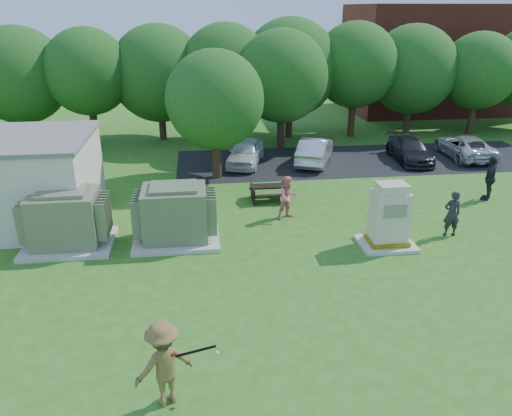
{
  "coord_description": "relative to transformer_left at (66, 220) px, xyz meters",
  "views": [
    {
      "loc": [
        -1.95,
        -11.87,
        7.73
      ],
      "look_at": [
        0.0,
        4.0,
        1.3
      ],
      "focal_mm": 35.0,
      "sensor_mm": 36.0,
      "label": 1
    }
  ],
  "objects": [
    {
      "name": "transformer_right",
      "position": [
        3.7,
        0.0,
        0.0
      ],
      "size": [
        3.0,
        2.4,
        2.07
      ],
      "color": "beige",
      "rests_on": "ground"
    },
    {
      "name": "car_silver_a",
      "position": [
        10.79,
        8.78,
        -0.28
      ],
      "size": [
        2.92,
        4.4,
        1.37
      ],
      "primitive_type": "imported",
      "rotation": [
        0.0,
        0.0,
        2.75
      ],
      "color": "silver",
      "rests_on": "ground"
    },
    {
      "name": "parking_strip",
      "position": [
        13.5,
        9.0,
        -0.96
      ],
      "size": [
        20.0,
        6.0,
        0.01
      ],
      "primitive_type": "cube",
      "color": "#232326",
      "rests_on": "ground"
    },
    {
      "name": "tree_row",
      "position": [
        8.25,
        14.0,
        3.18
      ],
      "size": [
        41.3,
        13.3,
        7.3
      ],
      "color": "#47301E",
      "rests_on": "ground"
    },
    {
      "name": "person_walking_right",
      "position": [
        16.96,
        2.5,
        -0.0
      ],
      "size": [
        1.12,
        1.15,
        1.94
      ],
      "primitive_type": "imported",
      "rotation": [
        0.0,
        0.0,
        3.97
      ],
      "color": "black",
      "rests_on": "ground"
    },
    {
      "name": "ground",
      "position": [
        6.5,
        -4.5,
        -0.97
      ],
      "size": [
        120.0,
        120.0,
        0.0
      ],
      "primitive_type": "plane",
      "color": "#2D6619",
      "rests_on": "ground"
    },
    {
      "name": "brick_building",
      "position": [
        24.5,
        22.5,
        3.03
      ],
      "size": [
        15.0,
        8.0,
        8.0
      ],
      "primitive_type": "cube",
      "color": "maroon",
      "rests_on": "ground"
    },
    {
      "name": "batting_equipment",
      "position": [
        4.31,
        -7.99,
        0.26
      ],
      "size": [
        1.13,
        0.39,
        0.32
      ],
      "color": "black",
      "rests_on": "ground"
    },
    {
      "name": "person_at_picnic",
      "position": [
        8.01,
        1.53,
        -0.11
      ],
      "size": [
        1.02,
        0.92,
        1.72
      ],
      "primitive_type": "imported",
      "rotation": [
        0.0,
        0.0,
        0.39
      ],
      "color": "#E5797D",
      "rests_on": "ground"
    },
    {
      "name": "transformer_left",
      "position": [
        0.0,
        0.0,
        0.0
      ],
      "size": [
        3.0,
        2.4,
        2.07
      ],
      "color": "beige",
      "rests_on": "ground"
    },
    {
      "name": "car_dark",
      "position": [
        15.98,
        8.55,
        -0.37
      ],
      "size": [
        1.93,
        4.23,
        1.2
      ],
      "primitive_type": "imported",
      "rotation": [
        0.0,
        0.0,
        -0.06
      ],
      "color": "black",
      "rests_on": "ground"
    },
    {
      "name": "car_silver_b",
      "position": [
        19.25,
        8.81,
        -0.35
      ],
      "size": [
        2.32,
        4.56,
        1.23
      ],
      "primitive_type": "imported",
      "rotation": [
        0.0,
        0.0,
        3.08
      ],
      "color": "silver",
      "rests_on": "ground"
    },
    {
      "name": "generator_cabinet",
      "position": [
        10.99,
        -1.33,
        0.03
      ],
      "size": [
        1.88,
        1.54,
        2.29
      ],
      "color": "beige",
      "rests_on": "ground"
    },
    {
      "name": "car_white",
      "position": [
        7.11,
        8.95,
        -0.31
      ],
      "size": [
        2.6,
        4.17,
        1.33
      ],
      "primitive_type": "imported",
      "rotation": [
        0.0,
        0.0,
        -0.29
      ],
      "color": "silver",
      "rests_on": "ground"
    },
    {
      "name": "picnic_table",
      "position": [
        7.55,
        3.54,
        -0.54
      ],
      "size": [
        1.59,
        1.19,
        0.68
      ],
      "color": "black",
      "rests_on": "ground"
    },
    {
      "name": "person_by_generator",
      "position": [
        13.58,
        -0.79,
        -0.12
      ],
      "size": [
        0.64,
        0.44,
        1.7
      ],
      "primitive_type": "imported",
      "rotation": [
        0.0,
        0.0,
        3.09
      ],
      "color": "black",
      "rests_on": "ground"
    },
    {
      "name": "batter",
      "position": [
        3.68,
        -7.94,
        0.0
      ],
      "size": [
        1.44,
        1.17,
        1.94
      ],
      "primitive_type": "imported",
      "rotation": [
        0.0,
        0.0,
        3.56
      ],
      "color": "brown",
      "rests_on": "ground"
    }
  ]
}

